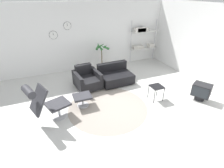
% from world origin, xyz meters
% --- Properties ---
extents(ground_plane, '(12.00, 12.00, 0.00)m').
position_xyz_m(ground_plane, '(0.00, 0.00, 0.00)').
color(ground_plane, silver).
extents(wall_back, '(12.00, 0.09, 2.80)m').
position_xyz_m(wall_back, '(-0.00, 3.03, 1.40)').
color(wall_back, white).
rests_on(wall_back, ground_plane).
extents(wall_right, '(0.06, 12.00, 2.80)m').
position_xyz_m(wall_right, '(3.56, 0.00, 1.40)').
color(wall_right, white).
rests_on(wall_right, ground_plane).
extents(round_rug, '(2.40, 2.40, 0.01)m').
position_xyz_m(round_rug, '(-0.29, -0.21, 0.00)').
color(round_rug, gray).
rests_on(round_rug, ground_plane).
extents(lounge_chair, '(1.13, 0.82, 1.16)m').
position_xyz_m(lounge_chair, '(-2.01, -0.20, 0.68)').
color(lounge_chair, '#BCBCC1').
rests_on(lounge_chair, ground_plane).
extents(ottoman, '(0.53, 0.45, 0.36)m').
position_xyz_m(ottoman, '(-0.97, 0.17, 0.28)').
color(ottoman, '#BCBCC1').
rests_on(ottoman, ground_plane).
extents(armchair_red, '(0.94, 1.01, 0.78)m').
position_xyz_m(armchair_red, '(-0.53, 1.24, 0.29)').
color(armchair_red, silver).
rests_on(armchair_red, ground_plane).
extents(couch_low, '(1.21, 0.94, 0.71)m').
position_xyz_m(couch_low, '(0.55, 1.22, 0.26)').
color(couch_low, black).
rests_on(couch_low, ground_plane).
extents(side_table, '(0.39, 0.39, 0.48)m').
position_xyz_m(side_table, '(1.30, -0.37, 0.42)').
color(side_table, black).
rests_on(side_table, ground_plane).
extents(crt_television, '(0.61, 0.66, 0.55)m').
position_xyz_m(crt_television, '(2.64, -0.91, 0.31)').
color(crt_television, black).
rests_on(crt_television, ground_plane).
extents(potted_plant, '(0.58, 0.59, 1.28)m').
position_xyz_m(potted_plant, '(0.46, 2.44, 0.63)').
color(potted_plant, brown).
rests_on(potted_plant, ground_plane).
extents(shelf_unit, '(1.36, 0.28, 1.96)m').
position_xyz_m(shelf_unit, '(2.57, 2.76, 1.20)').
color(shelf_unit, '#BCBCC1').
rests_on(shelf_unit, ground_plane).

